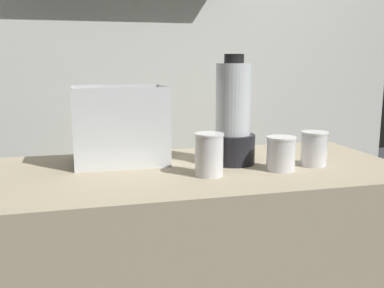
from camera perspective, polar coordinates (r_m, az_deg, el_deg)
back_wall_unit at (r=2.12m, az=-5.42°, el=11.38°), size 2.60×0.24×2.50m
carrot_display_bin at (r=1.49m, az=-9.29°, el=0.60°), size 0.31×0.21×0.26m
blender_pitcher at (r=1.46m, az=5.44°, el=3.27°), size 0.15×0.15×0.37m
juice_cup_mango_far_left at (r=1.31m, az=2.27°, el=-1.79°), size 0.09×0.09×0.13m
juice_cup_orange_left at (r=1.41m, az=11.65°, el=-1.51°), size 0.09×0.09×0.11m
juice_cup_carrot_middle at (r=1.50m, az=15.79°, el=-0.88°), size 0.09×0.09×0.11m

